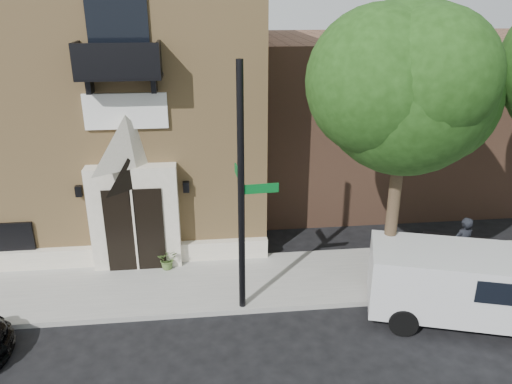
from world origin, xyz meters
TOP-DOWN VIEW (x-y plane):
  - ground at (0.00, 0.00)m, footprint 120.00×120.00m
  - sidewalk at (1.00, 1.50)m, footprint 42.00×3.00m
  - church at (-2.99, 7.95)m, footprint 12.20×11.01m
  - neighbour_building at (12.00, 9.00)m, footprint 18.00×8.00m
  - street_tree_left at (6.03, 0.35)m, footprint 4.97×4.38m
  - cargo_van at (7.75, -0.91)m, footprint 5.09×3.21m
  - street_sign at (2.00, 0.22)m, footprint 1.03×1.02m
  - fire_hydrant at (5.85, 0.61)m, footprint 0.43×0.35m
  - dumpster at (8.23, 0.91)m, footprint 2.06×1.61m
  - planter at (-0.10, 2.40)m, footprint 0.64×0.56m
  - pedestrian_near at (8.55, 1.17)m, footprint 0.73×0.55m

SIDE VIEW (x-z plane):
  - ground at x=0.00m, z-range 0.00..0.00m
  - sidewalk at x=1.00m, z-range 0.00..0.15m
  - planter at x=-0.10m, z-range 0.15..0.81m
  - fire_hydrant at x=5.85m, z-range 0.14..0.90m
  - dumpster at x=8.23m, z-range 0.16..1.35m
  - pedestrian_near at x=8.55m, z-range 0.15..1.96m
  - cargo_van at x=7.75m, z-range 0.11..2.06m
  - neighbour_building at x=12.00m, z-range 0.00..6.40m
  - street_sign at x=2.00m, z-range 0.17..6.62m
  - church at x=-2.99m, z-range -0.02..9.28m
  - street_tree_left at x=6.03m, z-range 1.98..9.75m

